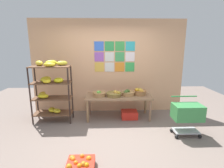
{
  "coord_description": "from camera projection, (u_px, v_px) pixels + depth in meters",
  "views": [
    {
      "loc": [
        -0.09,
        -3.31,
        1.94
      ],
      "look_at": [
        0.07,
        0.78,
        1.01
      ],
      "focal_mm": 27.64,
      "sensor_mm": 36.0,
      "label": 1
    }
  ],
  "objects": [
    {
      "name": "fruit_basket_centre",
      "position": [
        99.0,
        94.0,
        4.52
      ],
      "size": [
        0.36,
        0.36,
        0.16
      ],
      "color": "#AB7D4C",
      "rests_on": "display_table"
    },
    {
      "name": "fruit_basket_left",
      "position": [
        128.0,
        93.0,
        4.6
      ],
      "size": [
        0.35,
        0.35,
        0.16
      ],
      "color": "tan",
      "rests_on": "display_table"
    },
    {
      "name": "shopping_cart",
      "position": [
        187.0,
        114.0,
        3.7
      ],
      "size": [
        0.61,
        0.43,
        0.84
      ],
      "rotation": [
        0.0,
        0.0,
        -0.12
      ],
      "color": "black",
      "rests_on": "ground"
    },
    {
      "name": "produce_crate_under_table",
      "position": [
        129.0,
        114.0,
        4.68
      ],
      "size": [
        0.42,
        0.35,
        0.2
      ],
      "primitive_type": "cube",
      "color": "red",
      "rests_on": "ground"
    },
    {
      "name": "orange_crate_foreground",
      "position": [
        81.0,
        165.0,
        2.72
      ],
      "size": [
        0.43,
        0.38,
        0.21
      ],
      "color": "red",
      "rests_on": "ground"
    },
    {
      "name": "back_wall_with_art",
      "position": [
        109.0,
        67.0,
        4.97
      ],
      "size": [
        4.35,
        0.07,
        2.65
      ],
      "color": "#E0A678",
      "rests_on": "ground"
    },
    {
      "name": "display_table",
      "position": [
        118.0,
        98.0,
        4.61
      ],
      "size": [
        1.73,
        0.68,
        0.63
      ],
      "color": "#8F6A4C",
      "rests_on": "ground"
    },
    {
      "name": "fruit_basket_right",
      "position": [
        114.0,
        94.0,
        4.52
      ],
      "size": [
        0.41,
        0.41,
        0.15
      ],
      "color": "olive",
      "rests_on": "display_table"
    },
    {
      "name": "banana_shelf_unit",
      "position": [
        51.0,
        86.0,
        4.32
      ],
      "size": [
        0.96,
        0.52,
        1.58
      ],
      "color": "#2E201B",
      "rests_on": "ground"
    },
    {
      "name": "fruit_basket_back_left",
      "position": [
        140.0,
        92.0,
        4.63
      ],
      "size": [
        0.33,
        0.33,
        0.2
      ],
      "color": "#A46E41",
      "rests_on": "display_table"
    },
    {
      "name": "ground",
      "position": [
        110.0,
        139.0,
        3.65
      ],
      "size": [
        9.24,
        9.24,
        0.0
      ],
      "primitive_type": "plane",
      "color": "slate"
    }
  ]
}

